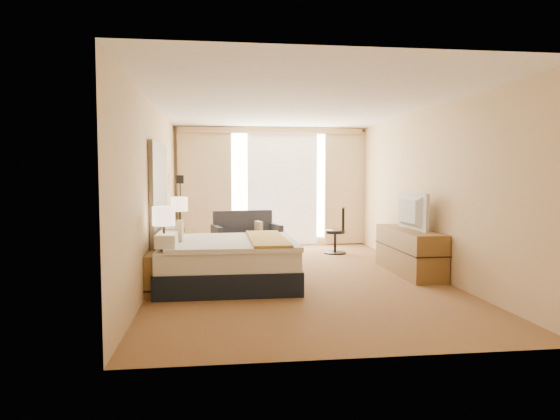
{
  "coord_description": "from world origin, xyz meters",
  "views": [
    {
      "loc": [
        -1.19,
        -7.52,
        1.55
      ],
      "look_at": [
        -0.19,
        0.4,
        1.0
      ],
      "focal_mm": 32.0,
      "sensor_mm": 36.0,
      "label": 1
    }
  ],
  "objects": [
    {
      "name": "media_dresser",
      "position": [
        1.83,
        0.0,
        0.35
      ],
      "size": [
        0.5,
        1.8,
        0.7
      ],
      "primitive_type": "cube",
      "color": "brown",
      "rests_on": "floor"
    },
    {
      "name": "nightstand_right",
      "position": [
        -1.87,
        1.45,
        0.28
      ],
      "size": [
        0.45,
        0.52,
        0.55
      ],
      "primitive_type": "cube",
      "color": "brown",
      "rests_on": "floor"
    },
    {
      "name": "bed",
      "position": [
        -1.06,
        -0.52,
        0.34
      ],
      "size": [
        1.9,
        1.74,
        0.92
      ],
      "color": "black",
      "rests_on": "floor"
    },
    {
      "name": "lamp_left",
      "position": [
        -1.87,
        -1.01,
        1.02
      ],
      "size": [
        0.29,
        0.29,
        0.61
      ],
      "color": "black",
      "rests_on": "nightstand_left"
    },
    {
      "name": "ceiling",
      "position": [
        0.0,
        0.0,
        2.6
      ],
      "size": [
        4.2,
        7.0,
        0.02
      ],
      "primitive_type": "cube",
      "color": "white",
      "rests_on": "wall_back"
    },
    {
      "name": "loveseat",
      "position": [
        -0.61,
        2.49,
        0.27
      ],
      "size": [
        1.45,
        0.98,
        0.83
      ],
      "rotation": [
        0.0,
        0.0,
        0.22
      ],
      "color": "#5B1A1B",
      "rests_on": "floor"
    },
    {
      "name": "floor_lamp",
      "position": [
        -1.9,
        2.34,
        1.1
      ],
      "size": [
        0.2,
        0.2,
        1.55
      ],
      "color": "black",
      "rests_on": "floor"
    },
    {
      "name": "headboard",
      "position": [
        -2.06,
        0.2,
        1.28
      ],
      "size": [
        0.06,
        1.85,
        1.5
      ],
      "primitive_type": "cube",
      "color": "black",
      "rests_on": "wall_left"
    },
    {
      "name": "curtains",
      "position": [
        -0.0,
        3.39,
        1.41
      ],
      "size": [
        4.12,
        0.19,
        2.56
      ],
      "color": "beige",
      "rests_on": "floor"
    },
    {
      "name": "lamp_right",
      "position": [
        -1.86,
        1.49,
        1.03
      ],
      "size": [
        0.29,
        0.29,
        0.62
      ],
      "color": "black",
      "rests_on": "nightstand_right"
    },
    {
      "name": "tissue_box",
      "position": [
        -1.79,
        -1.17,
        0.6
      ],
      "size": [
        0.15,
        0.15,
        0.11
      ],
      "primitive_type": "cube",
      "rotation": [
        0.0,
        0.0,
        -0.38
      ],
      "color": "#88A0D2",
      "rests_on": "nightstand_left"
    },
    {
      "name": "wall_front",
      "position": [
        0.0,
        -3.5,
        1.3
      ],
      "size": [
        4.2,
        0.02,
        2.6
      ],
      "primitive_type": "cube",
      "color": "tan",
      "rests_on": "ground"
    },
    {
      "name": "desk_chair",
      "position": [
        1.18,
        2.09,
        0.41
      ],
      "size": [
        0.45,
        0.44,
        0.91
      ],
      "rotation": [
        0.0,
        0.0,
        -0.29
      ],
      "color": "black",
      "rests_on": "floor"
    },
    {
      "name": "nightstand_left",
      "position": [
        -1.87,
        -1.05,
        0.28
      ],
      "size": [
        0.45,
        0.52,
        0.55
      ],
      "primitive_type": "cube",
      "color": "brown",
      "rests_on": "floor"
    },
    {
      "name": "wall_right",
      "position": [
        2.1,
        0.0,
        1.3
      ],
      "size": [
        0.02,
        7.0,
        2.6
      ],
      "primitive_type": "cube",
      "color": "tan",
      "rests_on": "ground"
    },
    {
      "name": "floor",
      "position": [
        0.0,
        0.0,
        0.0
      ],
      "size": [
        4.2,
        7.0,
        0.02
      ],
      "primitive_type": "cube",
      "color": "#572118",
      "rests_on": "ground"
    },
    {
      "name": "telephone",
      "position": [
        -1.88,
        1.39,
        0.59
      ],
      "size": [
        0.23,
        0.2,
        0.07
      ],
      "primitive_type": "cube",
      "rotation": [
        0.0,
        0.0,
        -0.36
      ],
      "color": "black",
      "rests_on": "nightstand_right"
    },
    {
      "name": "television",
      "position": [
        1.78,
        -0.0,
        0.99
      ],
      "size": [
        0.18,
        1.01,
        0.58
      ],
      "primitive_type": "imported",
      "rotation": [
        0.0,
        0.0,
        1.62
      ],
      "color": "black",
      "rests_on": "media_dresser"
    },
    {
      "name": "wall_left",
      "position": [
        -2.1,
        0.0,
        1.3
      ],
      "size": [
        0.02,
        7.0,
        2.6
      ],
      "primitive_type": "cube",
      "color": "tan",
      "rests_on": "ground"
    },
    {
      "name": "wall_back",
      "position": [
        0.0,
        3.5,
        1.3
      ],
      "size": [
        4.2,
        0.02,
        2.6
      ],
      "primitive_type": "cube",
      "color": "tan",
      "rests_on": "ground"
    },
    {
      "name": "window",
      "position": [
        0.25,
        3.47,
        1.32
      ],
      "size": [
        2.3,
        0.02,
        2.3
      ],
      "primitive_type": "cube",
      "color": "white",
      "rests_on": "wall_back"
    }
  ]
}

